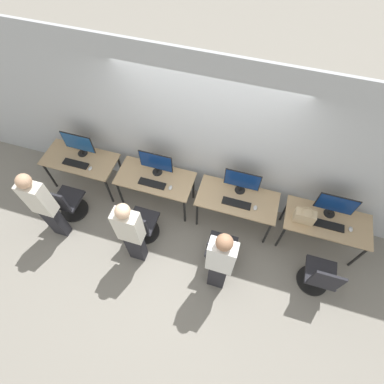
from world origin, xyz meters
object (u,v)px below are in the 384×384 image
(person_far_left, at_px, (43,205))
(office_chair_far_right, at_px, (319,277))
(office_chair_far_left, at_px, (67,203))
(monitor_right, at_px, (242,181))
(mouse_right, at_px, (255,208))
(handbag, at_px, (304,216))
(person_right, at_px, (220,262))
(mouse_far_right, at_px, (351,229))
(keyboard_far_left, at_px, (76,164))
(keyboard_right, at_px, (236,203))
(office_chair_right, at_px, (221,251))
(keyboard_far_right, at_px, (329,225))
(person_left, at_px, (131,232))
(mouse_far_left, at_px, (90,168))
(keyboard_left, at_px, (152,184))
(mouse_left, at_px, (170,188))
(monitor_far_left, at_px, (78,143))
(monitor_left, at_px, (156,163))
(office_chair_left, at_px, (142,225))
(monitor_far_right, at_px, (336,205))

(person_far_left, bearing_deg, office_chair_far_right, 4.22)
(office_chair_far_left, height_order, monitor_right, monitor_right)
(mouse_right, relative_size, handbag, 0.30)
(person_right, height_order, handbag, person_right)
(mouse_far_right, bearing_deg, keyboard_far_left, -179.08)
(keyboard_right, bearing_deg, mouse_right, 0.06)
(person_far_left, xyz_separation_m, handbag, (3.76, 0.96, -0.03))
(mouse_right, bearing_deg, mouse_far_right, 1.91)
(monitor_right, height_order, mouse_far_right, monitor_right)
(person_far_left, bearing_deg, monitor_right, 23.93)
(office_chair_far_left, height_order, person_right, person_right)
(keyboard_right, xyz_separation_m, mouse_far_right, (1.70, 0.05, 0.01))
(office_chair_far_right, bearing_deg, office_chair_right, -178.84)
(office_chair_right, relative_size, keyboard_far_right, 1.92)
(office_chair_right, relative_size, mouse_far_right, 9.58)
(office_chair_far_left, relative_size, person_left, 0.55)
(keyboard_right, bearing_deg, monitor_right, 90.00)
(mouse_far_left, height_order, office_chair_right, office_chair_right)
(keyboard_left, distance_m, person_right, 1.72)
(mouse_left, xyz_separation_m, office_chair_right, (1.02, -0.65, -0.39))
(monitor_far_left, distance_m, monitor_right, 2.78)
(monitor_left, bearing_deg, handbag, -5.09)
(keyboard_far_left, relative_size, monitor_left, 0.81)
(keyboard_far_right, bearing_deg, keyboard_far_left, -179.30)
(monitor_far_left, bearing_deg, keyboard_far_left, -90.00)
(keyboard_far_right, xyz_separation_m, mouse_far_right, (0.31, 0.02, 0.01))
(keyboard_left, height_order, office_chair_left, office_chair_left)
(monitor_left, height_order, mouse_far_right, monitor_left)
(keyboard_left, distance_m, person_left, 0.96)
(handbag, bearing_deg, mouse_far_left, -179.13)
(keyboard_left, distance_m, office_chair_far_right, 2.91)
(keyboard_far_left, relative_size, handbag, 1.50)
(office_chair_left, xyz_separation_m, mouse_far_right, (3.09, 0.66, 0.39))
(monitor_far_left, relative_size, mouse_left, 6.17)
(keyboard_right, height_order, office_chair_right, office_chair_right)
(mouse_left, distance_m, person_left, 1.00)
(office_chair_far_left, relative_size, monitor_far_right, 1.55)
(mouse_right, xyz_separation_m, handbag, (0.71, 0.00, 0.10))
(monitor_right, bearing_deg, office_chair_far_left, -162.80)
(mouse_right, xyz_separation_m, mouse_far_right, (1.41, 0.05, 0.00))
(monitor_left, bearing_deg, person_far_left, -139.24)
(office_chair_left, distance_m, monitor_right, 1.76)
(mouse_far_left, height_order, mouse_right, same)
(person_right, bearing_deg, office_chair_far_left, 170.63)
(monitor_right, height_order, handbag, monitor_right)
(monitor_left, height_order, mouse_left, monitor_left)
(keyboard_right, distance_m, handbag, 1.01)
(mouse_right, bearing_deg, person_left, -148.83)
(mouse_far_left, relative_size, keyboard_far_right, 0.20)
(monitor_left, height_order, office_chair_right, monitor_left)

